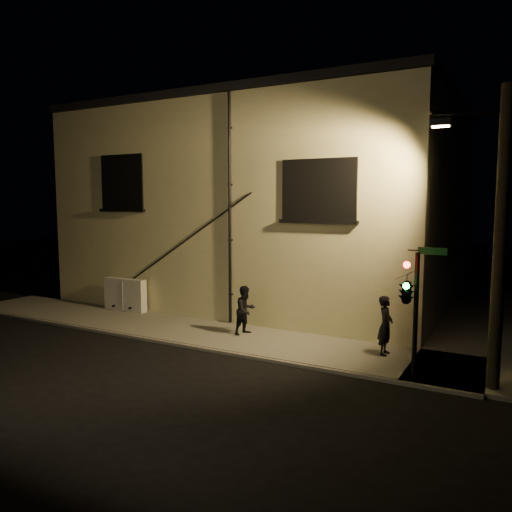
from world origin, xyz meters
The scene contains 8 objects.
ground centered at (0.00, 0.00, 0.00)m, with size 90.00×90.00×0.00m, color black.
sidewalk centered at (1.22, 4.39, 0.06)m, with size 21.00×16.00×0.12m.
building centered at (-3.00, 8.99, 4.40)m, with size 16.20×12.23×8.80m.
utility_cabinet centered at (-6.75, 2.70, 0.78)m, with size 2.02×0.34×1.33m, color silver.
pedestrian_a centered at (4.18, 1.88, 0.99)m, with size 0.64×0.42×1.75m, color black.
pedestrian_b centered at (-0.55, 1.88, 0.95)m, with size 0.80×0.63×1.65m, color black.
traffic_signal centered at (5.10, 0.30, 2.37)m, with size 1.19×1.96×3.35m.
streetlamp_pole centered at (7.05, 0.56, 3.86)m, with size 2.03×1.39×7.27m.
Camera 1 is at (7.71, -12.47, 4.61)m, focal length 35.00 mm.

